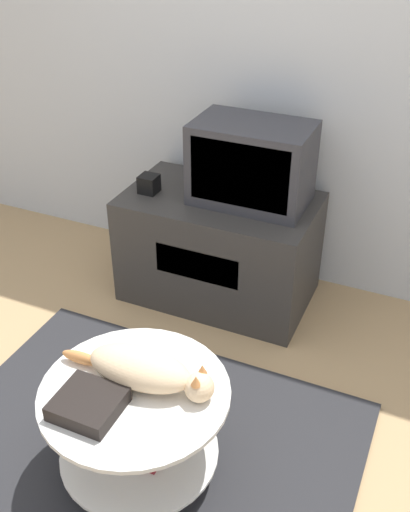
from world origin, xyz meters
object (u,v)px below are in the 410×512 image
(tv, at_px, (252,164))
(speaker, at_px, (149,184))
(cat, at_px, (146,369))
(dvd_box, at_px, (88,404))

(tv, distance_m, speaker, 0.56)
(tv, height_order, cat, tv)
(tv, height_order, speaker, tv)
(speaker, xyz_separation_m, dvd_box, (0.46, -1.30, -0.17))
(speaker, distance_m, dvd_box, 1.39)
(speaker, bearing_deg, dvd_box, -70.46)
(dvd_box, relative_size, cat, 0.36)
(speaker, relative_size, cat, 0.15)
(tv, xyz_separation_m, dvd_box, (-0.06, -1.43, -0.33))
(cat, bearing_deg, tv, 90.30)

